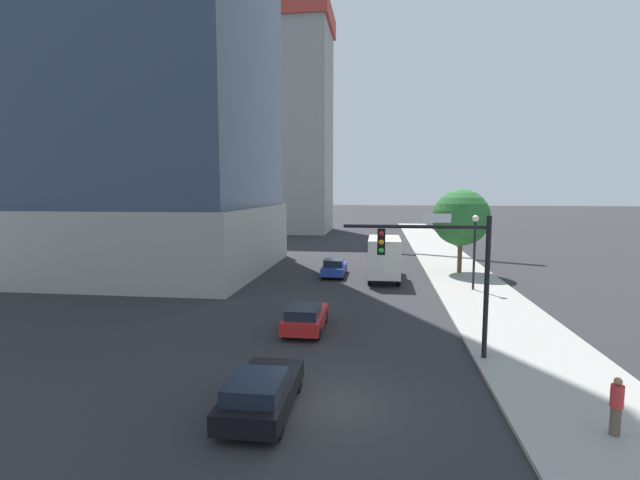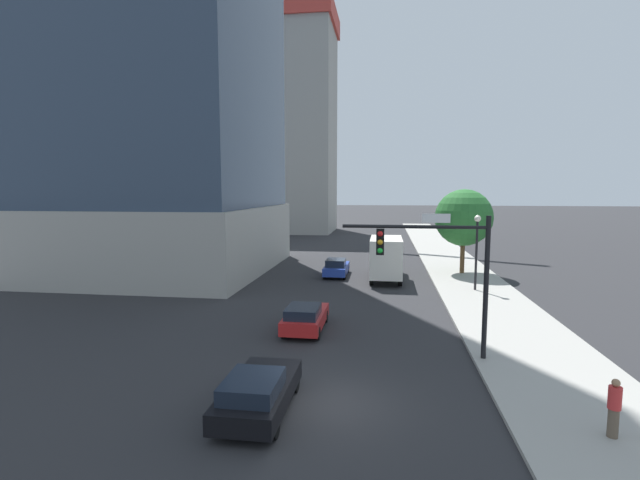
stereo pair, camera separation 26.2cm
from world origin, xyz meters
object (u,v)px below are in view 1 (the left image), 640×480
at_px(street_tree, 461,218).
at_px(street_lamp, 475,240).
at_px(box_truck, 384,257).
at_px(car_red, 305,317).
at_px(car_black, 261,392).
at_px(pedestrian_red_shirt, 616,406).
at_px(traffic_light_pole, 437,258).
at_px(construction_building, 289,114).
at_px(car_blue, 334,267).

bearing_deg(street_tree, street_lamp, -91.56).
bearing_deg(box_truck, street_lamp, -28.31).
height_order(street_tree, car_red, street_tree).
bearing_deg(street_lamp, car_black, -118.25).
bearing_deg(car_black, pedestrian_red_shirt, -1.17).
bearing_deg(traffic_light_pole, car_black, -137.28).
xyz_separation_m(car_black, car_red, (0.00, 8.43, -0.01)).
distance_m(car_black, pedestrian_red_shirt, 10.09).
height_order(traffic_light_pole, street_tree, street_tree).
relative_size(car_black, car_red, 1.06).
distance_m(traffic_light_pole, street_tree, 20.12).
bearing_deg(pedestrian_red_shirt, construction_building, 109.02).
height_order(construction_building, car_blue, construction_building).
bearing_deg(pedestrian_red_shirt, street_lamp, 90.35).
distance_m(car_black, car_red, 8.43).
xyz_separation_m(traffic_light_pole, car_red, (-5.89, 2.99, -3.49)).
bearing_deg(box_truck, traffic_light_pole, -83.24).
height_order(traffic_light_pole, pedestrian_red_shirt, traffic_light_pole).
height_order(construction_building, traffic_light_pole, construction_building).
relative_size(construction_building, box_truck, 6.02).
bearing_deg(car_black, car_red, 90.00).
relative_size(construction_building, car_red, 10.21).
bearing_deg(street_lamp, street_tree, 88.44).
xyz_separation_m(street_tree, box_truck, (-6.20, -3.28, -2.86)).
bearing_deg(car_red, traffic_light_pole, -26.94).
bearing_deg(car_red, street_tree, 58.65).
bearing_deg(street_tree, construction_building, 120.19).
distance_m(construction_building, street_lamp, 51.04).
relative_size(construction_building, pedestrian_red_shirt, 25.60).
height_order(street_tree, box_truck, street_tree).
bearing_deg(car_blue, traffic_light_pole, -71.45).
bearing_deg(construction_building, pedestrian_red_shirt, -70.98).
height_order(street_lamp, street_tree, street_tree).
xyz_separation_m(car_red, pedestrian_red_shirt, (10.09, -8.63, 0.31)).
height_order(construction_building, pedestrian_red_shirt, construction_building).
height_order(construction_building, street_lamp, construction_building).
distance_m(traffic_light_pole, box_truck, 16.65).
height_order(traffic_light_pole, street_lamp, traffic_light_pole).
xyz_separation_m(street_lamp, car_red, (-9.97, -10.13, -2.85)).
relative_size(traffic_light_pole, car_red, 1.41).
xyz_separation_m(street_lamp, car_blue, (-9.97, 4.42, -2.83)).
xyz_separation_m(construction_building, pedestrian_red_shirt, (21.49, -62.34, -18.33)).
bearing_deg(pedestrian_red_shirt, car_red, 139.44).
relative_size(traffic_light_pole, car_black, 1.33).
bearing_deg(street_lamp, pedestrian_red_shirt, -89.65).
bearing_deg(street_tree, car_black, -112.03).
distance_m(street_tree, car_black, 27.35).
relative_size(street_tree, car_blue, 1.57).
height_order(construction_building, street_tree, construction_building).
bearing_deg(car_red, pedestrian_red_shirt, -40.56).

